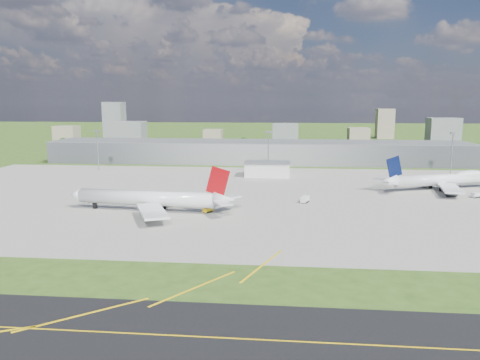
# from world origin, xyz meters

# --- Properties ---
(ground) EXTENTS (1400.00, 1400.00, 0.00)m
(ground) POSITION_xyz_m (0.00, 150.00, 0.00)
(ground) COLOR #2D4B17
(ground) RESTS_ON ground
(apron) EXTENTS (360.00, 190.00, 0.08)m
(apron) POSITION_xyz_m (10.00, 40.00, 0.04)
(apron) COLOR #9B988D
(apron) RESTS_ON ground
(terminal) EXTENTS (300.00, 42.00, 15.00)m
(terminal) POSITION_xyz_m (0.00, 165.00, 7.50)
(terminal) COLOR gray
(terminal) RESTS_ON ground
(ops_building) EXTENTS (26.00, 16.00, 8.00)m
(ops_building) POSITION_xyz_m (10.00, 100.00, 4.00)
(ops_building) COLOR silver
(ops_building) RESTS_ON ground
(mast_west) EXTENTS (3.50, 2.00, 25.90)m
(mast_west) POSITION_xyz_m (-100.00, 115.00, 17.71)
(mast_west) COLOR gray
(mast_west) RESTS_ON ground
(mast_center) EXTENTS (3.50, 2.00, 25.90)m
(mast_center) POSITION_xyz_m (10.00, 115.00, 17.71)
(mast_center) COLOR gray
(mast_center) RESTS_ON ground
(mast_east) EXTENTS (3.50, 2.00, 25.90)m
(mast_east) POSITION_xyz_m (120.00, 115.00, 17.71)
(mast_east) COLOR gray
(mast_east) RESTS_ON ground
(airliner_red_twin) EXTENTS (69.80, 54.11, 19.15)m
(airliner_red_twin) POSITION_xyz_m (-32.26, 3.88, 5.10)
(airliner_red_twin) COLOR silver
(airliner_red_twin) RESTS_ON ground
(airliner_blue_quad) EXTENTS (66.09, 50.45, 17.93)m
(airliner_blue_quad) POSITION_xyz_m (100.99, 65.85, 4.98)
(airliner_blue_quad) COLOR silver
(airliner_blue_quad) RESTS_ON ground
(tug_yellow) EXTENTS (4.11, 4.41, 1.90)m
(tug_yellow) POSITION_xyz_m (-9.76, 3.93, 0.98)
(tug_yellow) COLOR yellow
(tug_yellow) RESTS_ON ground
(van_white_near) EXTENTS (4.24, 6.11, 2.82)m
(van_white_near) POSITION_xyz_m (29.44, 26.71, 1.41)
(van_white_near) COLOR white
(van_white_near) RESTS_ON ground
(van_white_far) EXTENTS (5.14, 4.27, 2.43)m
(van_white_far) POSITION_xyz_m (108.09, 45.02, 1.23)
(van_white_far) COLOR silver
(van_white_far) RESTS_ON ground
(bldg_far_w) EXTENTS (24.00, 20.00, 18.00)m
(bldg_far_w) POSITION_xyz_m (-220.00, 320.00, 9.00)
(bldg_far_w) COLOR gray
(bldg_far_w) RESTS_ON ground
(bldg_w) EXTENTS (28.00, 22.00, 24.00)m
(bldg_w) POSITION_xyz_m (-140.00, 300.00, 12.00)
(bldg_w) COLOR slate
(bldg_w) RESTS_ON ground
(bldg_cw) EXTENTS (20.00, 18.00, 14.00)m
(bldg_cw) POSITION_xyz_m (-60.00, 340.00, 7.00)
(bldg_cw) COLOR gray
(bldg_cw) RESTS_ON ground
(bldg_c) EXTENTS (26.00, 20.00, 22.00)m
(bldg_c) POSITION_xyz_m (20.00, 310.00, 11.00)
(bldg_c) COLOR slate
(bldg_c) RESTS_ON ground
(bldg_ce) EXTENTS (22.00, 24.00, 16.00)m
(bldg_ce) POSITION_xyz_m (100.00, 350.00, 8.00)
(bldg_ce) COLOR gray
(bldg_ce) RESTS_ON ground
(bldg_e) EXTENTS (30.00, 22.00, 28.00)m
(bldg_e) POSITION_xyz_m (180.00, 320.00, 14.00)
(bldg_e) COLOR slate
(bldg_e) RESTS_ON ground
(bldg_tall_w) EXTENTS (22.00, 20.00, 44.00)m
(bldg_tall_w) POSITION_xyz_m (-180.00, 360.00, 22.00)
(bldg_tall_w) COLOR slate
(bldg_tall_w) RESTS_ON ground
(bldg_tall_e) EXTENTS (20.00, 18.00, 36.00)m
(bldg_tall_e) POSITION_xyz_m (140.00, 410.00, 18.00)
(bldg_tall_e) COLOR gray
(bldg_tall_e) RESTS_ON ground
(tree_far_w) EXTENTS (7.20, 7.20, 8.80)m
(tree_far_w) POSITION_xyz_m (-200.00, 270.00, 5.18)
(tree_far_w) COLOR #382314
(tree_far_w) RESTS_ON ground
(tree_w) EXTENTS (6.75, 6.75, 8.25)m
(tree_w) POSITION_xyz_m (-110.00, 265.00, 4.86)
(tree_w) COLOR #382314
(tree_w) RESTS_ON ground
(tree_c) EXTENTS (8.10, 8.10, 9.90)m
(tree_c) POSITION_xyz_m (-20.00, 280.00, 5.84)
(tree_c) COLOR #382314
(tree_c) RESTS_ON ground
(tree_e) EXTENTS (7.65, 7.65, 9.35)m
(tree_e) POSITION_xyz_m (70.00, 275.00, 5.51)
(tree_e) COLOR #382314
(tree_e) RESTS_ON ground
(tree_far_e) EXTENTS (6.30, 6.30, 7.70)m
(tree_far_e) POSITION_xyz_m (160.00, 285.00, 4.53)
(tree_far_e) COLOR #382314
(tree_far_e) RESTS_ON ground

